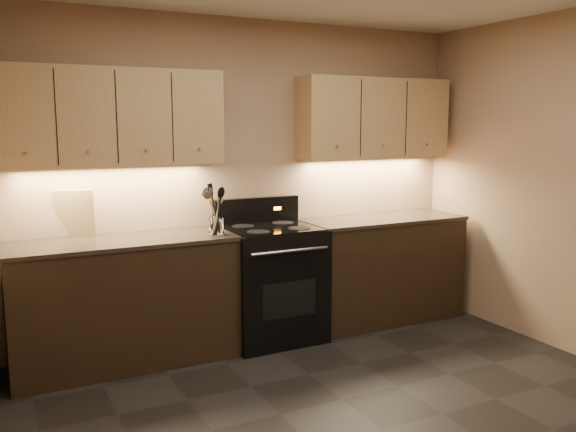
% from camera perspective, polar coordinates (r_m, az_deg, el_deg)
% --- Properties ---
extents(floor, '(4.00, 4.00, 0.00)m').
position_cam_1_polar(floor, '(3.78, 8.86, -19.20)').
color(floor, black).
rests_on(floor, ground).
extents(wall_back, '(4.00, 0.04, 2.60)m').
position_cam_1_polar(wall_back, '(5.11, -3.99, 3.52)').
color(wall_back, tan).
rests_on(wall_back, ground).
extents(counter_left, '(1.62, 0.62, 0.93)m').
position_cam_1_polar(counter_left, '(4.66, -15.06, -7.73)').
color(counter_left, black).
rests_on(counter_left, ground).
extents(counter_right, '(1.46, 0.62, 0.93)m').
position_cam_1_polar(counter_right, '(5.56, 8.64, -4.85)').
color(counter_right, black).
rests_on(counter_right, ground).
extents(stove, '(0.76, 0.68, 1.14)m').
position_cam_1_polar(stove, '(5.00, -1.61, -6.15)').
color(stove, black).
rests_on(stove, ground).
extents(upper_cab_left, '(1.60, 0.30, 0.70)m').
position_cam_1_polar(upper_cab_left, '(4.62, -16.11, 8.86)').
color(upper_cab_left, tan).
rests_on(upper_cab_left, wall_back).
extents(upper_cab_right, '(1.44, 0.30, 0.70)m').
position_cam_1_polar(upper_cab_right, '(5.53, 8.05, 9.03)').
color(upper_cab_right, tan).
rests_on(upper_cab_right, wall_back).
extents(outlet_plate, '(0.08, 0.01, 0.12)m').
position_cam_1_polar(outlet_plate, '(4.78, -18.45, 0.55)').
color(outlet_plate, '#B2B5BA').
rests_on(outlet_plate, wall_back).
extents(utensil_crock, '(0.11, 0.11, 0.14)m').
position_cam_1_polar(utensil_crock, '(4.61, -6.72, -0.96)').
color(utensil_crock, white).
rests_on(utensil_crock, counter_left).
extents(cutting_board, '(0.29, 0.16, 0.35)m').
position_cam_1_polar(cutting_board, '(4.74, -19.29, 0.26)').
color(cutting_board, tan).
rests_on(cutting_board, counter_left).
extents(wooden_spoon, '(0.13, 0.07, 0.30)m').
position_cam_1_polar(wooden_spoon, '(4.57, -7.01, 0.22)').
color(wooden_spoon, tan).
rests_on(wooden_spoon, utensil_crock).
extents(black_spoon, '(0.08, 0.16, 0.36)m').
position_cam_1_polar(black_spoon, '(4.61, -6.80, 0.67)').
color(black_spoon, black).
rests_on(black_spoon, utensil_crock).
extents(black_turner, '(0.15, 0.16, 0.40)m').
position_cam_1_polar(black_turner, '(4.58, -6.52, 0.83)').
color(black_turner, black).
rests_on(black_turner, utensil_crock).
extents(steel_spatula, '(0.21, 0.11, 0.36)m').
position_cam_1_polar(steel_spatula, '(4.60, -6.36, 0.60)').
color(steel_spatula, silver).
rests_on(steel_spatula, utensil_crock).
extents(steel_skimmer, '(0.19, 0.13, 0.35)m').
position_cam_1_polar(steel_skimmer, '(4.59, -6.23, 0.55)').
color(steel_skimmer, silver).
rests_on(steel_skimmer, utensil_crock).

